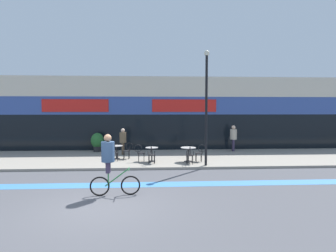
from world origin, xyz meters
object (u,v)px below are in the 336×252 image
at_px(cafe_chair_0_side, 128,150).
at_px(cafe_chair_2_near, 190,154).
at_px(pedestrian_far_end, 233,136).
at_px(bistro_table_2, 188,151).
at_px(planter_pot, 97,142).
at_px(lamp_post, 206,100).
at_px(cafe_chair_1_side, 140,152).
at_px(cyclist_0, 110,160).
at_px(bistro_table_1, 152,151).
at_px(pedestrian_near_end, 123,139).
at_px(cafe_chair_0_near, 115,151).
at_px(cafe_chair_1_near, 152,154).
at_px(cafe_chair_2_side, 200,152).
at_px(bistro_table_0, 116,149).

distance_m(cafe_chair_0_side, cafe_chair_2_near, 3.61).
bearing_deg(pedestrian_far_end, bistro_table_2, -126.00).
xyz_separation_m(planter_pot, lamp_post, (6.22, -4.61, 2.53)).
relative_size(cafe_chair_1_side, lamp_post, 0.16).
xyz_separation_m(cafe_chair_0_side, cyclist_0, (-0.01, -5.88, 0.56)).
height_order(bistro_table_1, pedestrian_near_end, pedestrian_near_end).
bearing_deg(cafe_chair_2_near, cafe_chair_1_side, 73.86).
distance_m(lamp_post, pedestrian_near_end, 5.98).
height_order(cafe_chair_0_side, cyclist_0, cyclist_0).
xyz_separation_m(bistro_table_1, cafe_chair_0_near, (-1.95, 0.18, -0.01)).
xyz_separation_m(cafe_chair_0_near, cafe_chair_0_side, (0.62, 0.62, 0.00)).
bearing_deg(cafe_chair_0_near, cafe_chair_1_side, -100.79).
height_order(cafe_chair_0_near, cafe_chair_2_near, same).
distance_m(bistro_table_2, cafe_chair_1_near, 1.97).
bearing_deg(planter_pot, cafe_chair_0_near, -64.05).
bearing_deg(bistro_table_1, pedestrian_near_end, 128.24).
distance_m(cafe_chair_1_side, cafe_chair_2_near, 2.65).
bearing_deg(cafe_chair_1_near, bistro_table_2, -70.32).
xyz_separation_m(cafe_chair_1_side, cafe_chair_2_side, (3.16, -0.16, 0.00)).
bearing_deg(cafe_chair_1_near, bistro_table_0, 59.98).
bearing_deg(cafe_chair_0_side, pedestrian_far_end, -156.78).
height_order(cafe_chair_0_side, cafe_chair_1_near, same).
relative_size(bistro_table_2, cafe_chair_0_near, 0.88).
xyz_separation_m(bistro_table_2, cafe_chair_1_side, (-2.54, 0.16, -0.03)).
bearing_deg(bistro_table_0, bistro_table_2, -14.01).
xyz_separation_m(bistro_table_2, cafe_chair_0_side, (-3.24, 0.96, -0.03)).
relative_size(bistro_table_1, lamp_post, 0.13).
bearing_deg(bistro_table_0, cafe_chair_1_near, -36.20).
height_order(bistro_table_0, cafe_chair_0_side, cafe_chair_0_side).
xyz_separation_m(bistro_table_0, cafe_chair_1_side, (1.33, -0.80, -0.01)).
relative_size(cafe_chair_0_side, planter_pot, 0.74).
bearing_deg(pedestrian_far_end, bistro_table_1, -139.52).
bearing_deg(cafe_chair_1_side, lamp_post, -20.63).
relative_size(cafe_chair_1_side, cafe_chair_2_near, 1.00).
bearing_deg(cafe_chair_0_side, cafe_chair_1_side, 134.94).
distance_m(cyclist_0, pedestrian_near_end, 7.34).
bearing_deg(cafe_chair_1_side, cyclist_0, -99.86).
bearing_deg(cafe_chair_2_side, cafe_chair_1_near, 12.64).
xyz_separation_m(bistro_table_0, bistro_table_2, (3.87, -0.97, 0.01)).
height_order(planter_pot, pedestrian_far_end, pedestrian_far_end).
bearing_deg(pedestrian_far_end, bistro_table_0, -152.25).
relative_size(cafe_chair_2_near, planter_pot, 0.74).
bearing_deg(cyclist_0, cafe_chair_1_near, 70.10).
xyz_separation_m(bistro_table_0, pedestrian_far_end, (7.30, 2.39, 0.48)).
relative_size(cafe_chair_0_near, cafe_chair_2_near, 1.00).
distance_m(bistro_table_1, cafe_chair_2_near, 2.07).
relative_size(cafe_chair_0_side, cafe_chair_1_near, 1.00).
bearing_deg(cafe_chair_1_near, pedestrian_far_end, -48.30).
height_order(bistro_table_2, cafe_chair_0_near, cafe_chair_0_near).
bearing_deg(cyclist_0, cafe_chair_1_side, 78.73).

